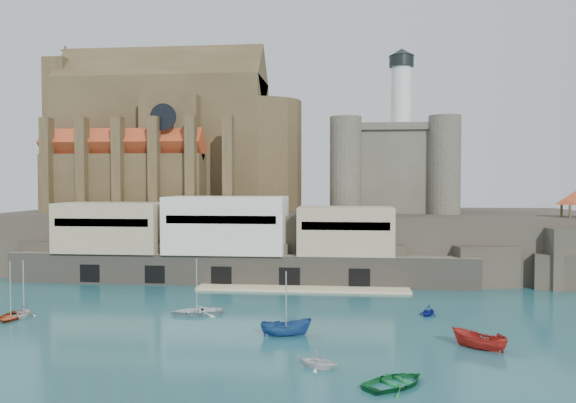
# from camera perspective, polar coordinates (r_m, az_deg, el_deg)

# --- Properties ---
(ground) EXTENTS (300.00, 300.00, 0.00)m
(ground) POSITION_cam_1_polar(r_m,az_deg,el_deg) (62.82, -1.60, -12.04)
(ground) COLOR #194B53
(ground) RESTS_ON ground
(promontory) EXTENTS (100.00, 36.00, 10.00)m
(promontory) POSITION_cam_1_polar(r_m,az_deg,el_deg) (100.66, 1.15, -3.88)
(promontory) COLOR #2A261F
(promontory) RESTS_ON ground
(quay) EXTENTS (70.00, 12.00, 13.05)m
(quay) POSITION_cam_1_polar(r_m,az_deg,el_deg) (85.92, -6.40, -4.14)
(quay) COLOR #6B6456
(quay) RESTS_ON ground
(church) EXTENTS (47.00, 25.93, 30.51)m
(church) POSITION_cam_1_polar(r_m,az_deg,el_deg) (107.38, -11.64, 5.64)
(church) COLOR #463820
(church) RESTS_ON promontory
(castle_keep) EXTENTS (21.20, 21.20, 29.30)m
(castle_keep) POSITION_cam_1_polar(r_m,az_deg,el_deg) (101.90, 10.41, 3.70)
(castle_keep) COLOR #4A463A
(castle_keep) RESTS_ON promontory
(boat_0) EXTENTS (3.76, 1.82, 5.07)m
(boat_0) POSITION_cam_1_polar(r_m,az_deg,el_deg) (70.99, -26.33, -10.60)
(boat_0) COLOR #9B3817
(boat_0) RESTS_ON ground
(boat_1) EXTENTS (2.59, 3.31, 3.36)m
(boat_1) POSITION_cam_1_polar(r_m,az_deg,el_deg) (48.01, 3.09, -16.51)
(boat_1) COLOR silver
(boat_1) RESTS_ON ground
(boat_2) EXTENTS (2.39, 2.36, 5.16)m
(boat_2) POSITION_cam_1_polar(r_m,az_deg,el_deg) (57.19, -0.19, -13.45)
(boat_2) COLOR navy
(boat_2) RESTS_ON ground
(boat_3) EXTENTS (3.51, 3.83, 5.66)m
(boat_3) POSITION_cam_1_polar(r_m,az_deg,el_deg) (44.87, 10.87, -17.89)
(boat_3) COLOR #157037
(boat_3) RESTS_ON ground
(boat_4) EXTENTS (3.24, 2.42, 3.36)m
(boat_4) POSITION_cam_1_polar(r_m,az_deg,el_deg) (71.05, -25.24, -10.58)
(boat_4) COLOR silver
(boat_4) RESTS_ON ground
(boat_5) EXTENTS (2.71, 2.69, 5.12)m
(boat_5) POSITION_cam_1_polar(r_m,az_deg,el_deg) (55.73, 18.83, -13.98)
(boat_5) COLOR #A8221A
(boat_5) RESTS_ON ground
(boat_6) EXTENTS (2.33, 4.42, 5.95)m
(boat_6) POSITION_cam_1_polar(r_m,az_deg,el_deg) (66.86, -9.25, -11.20)
(boat_6) COLOR silver
(boat_6) RESTS_ON ground
(boat_7) EXTENTS (2.88, 2.47, 2.86)m
(boat_7) POSITION_cam_1_polar(r_m,az_deg,el_deg) (67.35, 14.05, -11.14)
(boat_7) COLOR navy
(boat_7) RESTS_ON ground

